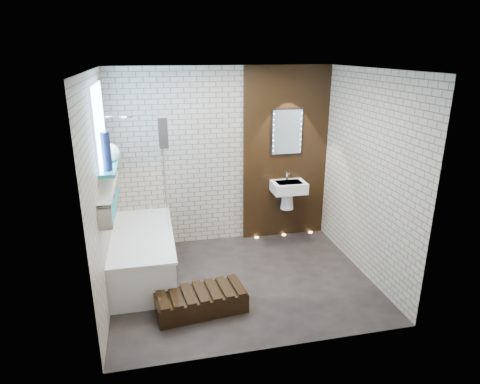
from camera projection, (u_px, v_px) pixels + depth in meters
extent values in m
plane|color=black|center=(243.00, 281.00, 5.30)|extent=(3.20, 3.20, 0.00)
cube|color=tan|center=(223.00, 158.00, 6.08)|extent=(3.20, 0.04, 2.60)
cube|color=tan|center=(275.00, 228.00, 3.68)|extent=(3.20, 0.04, 2.60)
cube|color=tan|center=(101.00, 194.00, 4.55)|extent=(0.04, 2.60, 2.60)
cube|color=tan|center=(367.00, 176.00, 5.21)|extent=(0.04, 2.60, 2.60)
plane|color=white|center=(243.00, 69.00, 4.46)|extent=(3.20, 3.20, 0.00)
cube|color=black|center=(285.00, 155.00, 6.25)|extent=(1.30, 0.06, 2.60)
cube|color=#7FADE0|center=(99.00, 125.00, 4.65)|extent=(0.03, 1.00, 0.90)
cube|color=teal|center=(110.00, 165.00, 4.82)|extent=(0.18, 1.00, 0.04)
cube|color=teal|center=(111.00, 207.00, 4.78)|extent=(0.14, 1.30, 0.03)
cube|color=#B2A899|center=(109.00, 188.00, 4.70)|extent=(0.14, 1.30, 0.03)
cube|color=#B2A899|center=(105.00, 218.00, 4.15)|extent=(0.14, 0.03, 0.26)
cube|color=#B2A899|center=(113.00, 181.00, 5.33)|extent=(0.14, 0.03, 0.26)
cube|color=white|center=(143.00, 255.00, 5.38)|extent=(0.75, 1.70, 0.55)
cube|color=white|center=(141.00, 235.00, 5.29)|extent=(0.79, 1.74, 0.03)
cylinder|color=silver|center=(152.00, 208.00, 5.97)|extent=(0.04, 0.04, 0.12)
cube|color=white|center=(165.00, 170.00, 5.53)|extent=(0.01, 0.78, 1.40)
cube|color=black|center=(163.00, 131.00, 5.08)|extent=(0.11, 0.29, 0.37)
cylinder|color=silver|center=(127.00, 116.00, 5.27)|extent=(0.18, 0.18, 0.02)
cube|color=white|center=(289.00, 187.00, 6.20)|extent=(0.50, 0.36, 0.16)
cone|color=white|center=(287.00, 200.00, 6.32)|extent=(0.20, 0.20, 0.28)
cylinder|color=silver|center=(287.00, 176.00, 6.24)|extent=(0.03, 0.03, 0.14)
cube|color=black|center=(287.00, 132.00, 6.10)|extent=(0.50, 0.02, 0.70)
cube|color=silver|center=(287.00, 132.00, 6.09)|extent=(0.45, 0.01, 0.65)
cube|color=black|center=(201.00, 301.00, 4.67)|extent=(1.05, 0.56, 0.22)
cylinder|color=maroon|center=(107.00, 215.00, 4.34)|extent=(0.05, 0.05, 0.12)
cylinder|color=#9F4D18|center=(108.00, 210.00, 4.52)|extent=(0.05, 0.05, 0.09)
cylinder|color=maroon|center=(112.00, 191.00, 5.02)|extent=(0.06, 0.06, 0.16)
sphere|color=white|center=(110.00, 153.00, 4.86)|extent=(0.21, 0.21, 0.21)
sphere|color=teal|center=(111.00, 152.00, 4.98)|extent=(0.17, 0.17, 0.17)
cylinder|color=#131A36|center=(106.00, 152.00, 4.45)|extent=(0.10, 0.10, 0.42)
cylinder|color=#FFD899|center=(257.00, 237.00, 6.51)|extent=(0.06, 0.06, 0.01)
cylinder|color=#FFD899|center=(284.00, 235.00, 6.60)|extent=(0.06, 0.06, 0.01)
cylinder|color=#FFD899|center=(310.00, 232.00, 6.70)|extent=(0.06, 0.06, 0.01)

